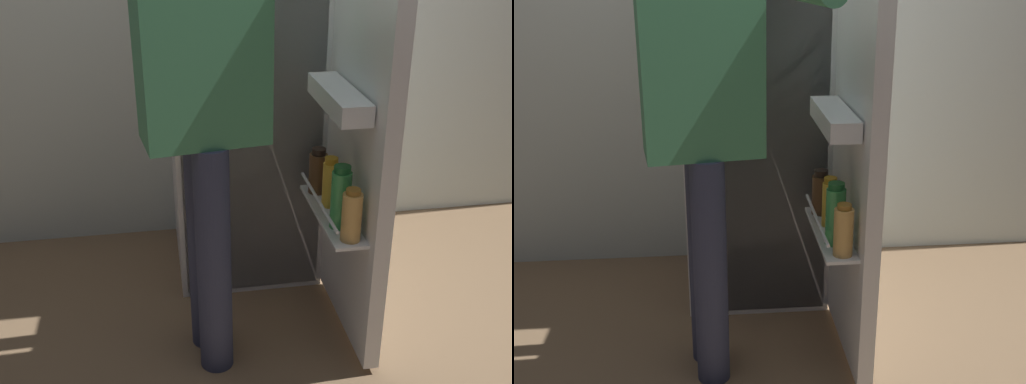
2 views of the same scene
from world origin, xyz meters
The scene contains 3 objects.
ground_plane centered at (0.00, 0.00, 0.00)m, with size 6.08×6.08×0.00m, color brown.
refrigerator centered at (0.03, 0.50, 0.90)m, with size 0.67×1.22×1.80m.
person centered at (-0.21, -0.12, 1.03)m, with size 0.60×0.67×1.72m.
Camera 1 is at (-0.36, -2.00, 1.56)m, focal length 43.39 mm.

